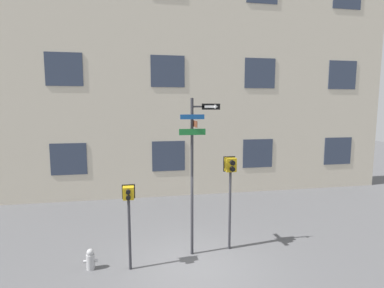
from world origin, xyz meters
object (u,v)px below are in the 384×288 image
(pedestrian_signal_left, at_px, (129,205))
(fire_hydrant, at_px, (90,259))
(pedestrian_signal_right, at_px, (230,177))
(street_sign_pole, at_px, (194,163))

(pedestrian_signal_left, xyz_separation_m, fire_hydrant, (-1.11, 0.21, -1.61))
(pedestrian_signal_left, bearing_deg, pedestrian_signal_right, 11.88)
(street_sign_pole, bearing_deg, pedestrian_signal_right, 5.46)
(pedestrian_signal_right, relative_size, fire_hydrant, 5.03)
(street_sign_pole, xyz_separation_m, fire_hydrant, (-3.07, -0.34, -2.63))
(street_sign_pole, distance_m, fire_hydrant, 4.06)
(street_sign_pole, xyz_separation_m, pedestrian_signal_left, (-1.96, -0.55, -1.02))
(street_sign_pole, relative_size, pedestrian_signal_right, 1.60)
(pedestrian_signal_left, height_order, fire_hydrant, pedestrian_signal_left)
(street_sign_pole, height_order, fire_hydrant, street_sign_pole)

